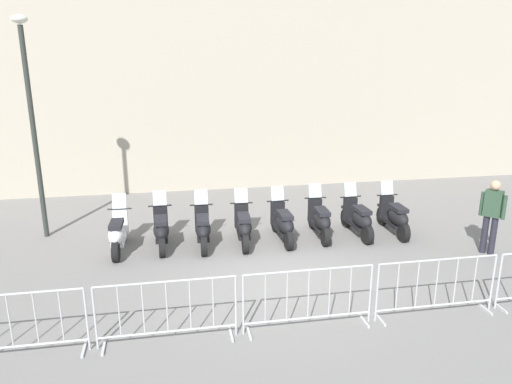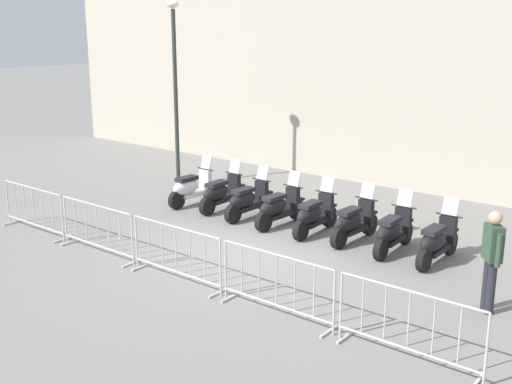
{
  "view_description": "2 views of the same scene",
  "coord_description": "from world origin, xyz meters",
  "px_view_note": "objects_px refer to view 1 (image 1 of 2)",
  "views": [
    {
      "loc": [
        -2.02,
        -8.88,
        4.44
      ],
      "look_at": [
        -0.2,
        1.89,
        1.29
      ],
      "focal_mm": 33.95,
      "sensor_mm": 36.0,
      "label": 1
    },
    {
      "loc": [
        8.03,
        -9.41,
        4.57
      ],
      "look_at": [
        -0.68,
        1.22,
        0.94
      ],
      "focal_mm": 44.11,
      "sensor_mm": 36.0,
      "label": 2
    }
  ],
  "objects_px": {
    "motorcycle_3": "(243,226)",
    "barrier_segment_1": "(167,312)",
    "barrier_segment_0": "(11,326)",
    "barrier_segment_2": "(308,299)",
    "officer_near_row_end": "(492,213)",
    "motorcycle_2": "(203,228)",
    "barrier_segment_3": "(436,288)",
    "motorcycle_5": "(320,220)",
    "motorcycle_4": "(283,224)",
    "motorcycle_7": "(394,217)",
    "motorcycle_6": "(358,219)",
    "motorcycle_1": "(161,230)",
    "motorcycle_0": "(118,233)",
    "street_lamp": "(31,107)"
  },
  "relations": [
    {
      "from": "barrier_segment_3",
      "to": "motorcycle_5",
      "type": "bearing_deg",
      "value": 102.98
    },
    {
      "from": "barrier_segment_3",
      "to": "officer_near_row_end",
      "type": "distance_m",
      "value": 3.52
    },
    {
      "from": "motorcycle_5",
      "to": "barrier_segment_3",
      "type": "height_order",
      "value": "motorcycle_5"
    },
    {
      "from": "motorcycle_2",
      "to": "motorcycle_5",
      "type": "bearing_deg",
      "value": 2.04
    },
    {
      "from": "motorcycle_4",
      "to": "motorcycle_6",
      "type": "distance_m",
      "value": 1.93
    },
    {
      "from": "motorcycle_2",
      "to": "motorcycle_4",
      "type": "relative_size",
      "value": 1.0
    },
    {
      "from": "motorcycle_0",
      "to": "barrier_segment_1",
      "type": "relative_size",
      "value": 0.78
    },
    {
      "from": "barrier_segment_1",
      "to": "barrier_segment_3",
      "type": "distance_m",
      "value": 4.59
    },
    {
      "from": "barrier_segment_3",
      "to": "street_lamp",
      "type": "xyz_separation_m",
      "value": [
        -7.64,
        5.15,
        2.69
      ]
    },
    {
      "from": "motorcycle_0",
      "to": "motorcycle_6",
      "type": "xyz_separation_m",
      "value": [
        5.81,
        0.05,
        0.0
      ]
    },
    {
      "from": "motorcycle_3",
      "to": "motorcycle_7",
      "type": "distance_m",
      "value": 3.87
    },
    {
      "from": "motorcycle_0",
      "to": "motorcycle_3",
      "type": "bearing_deg",
      "value": -0.41
    },
    {
      "from": "motorcycle_7",
      "to": "barrier_segment_3",
      "type": "relative_size",
      "value": 0.78
    },
    {
      "from": "barrier_segment_1",
      "to": "barrier_segment_2",
      "type": "xyz_separation_m",
      "value": [
        2.3,
        0.03,
        0.0
      ]
    },
    {
      "from": "motorcycle_3",
      "to": "barrier_segment_1",
      "type": "relative_size",
      "value": 0.78
    },
    {
      "from": "motorcycle_0",
      "to": "motorcycle_4",
      "type": "height_order",
      "value": "same"
    },
    {
      "from": "barrier_segment_3",
      "to": "officer_near_row_end",
      "type": "bearing_deg",
      "value": 41.69
    },
    {
      "from": "barrier_segment_1",
      "to": "barrier_segment_3",
      "type": "relative_size",
      "value": 1.0
    },
    {
      "from": "motorcycle_1",
      "to": "motorcycle_5",
      "type": "distance_m",
      "value": 3.86
    },
    {
      "from": "motorcycle_4",
      "to": "barrier_segment_3",
      "type": "bearing_deg",
      "value": -64.02
    },
    {
      "from": "motorcycle_2",
      "to": "barrier_segment_2",
      "type": "xyz_separation_m",
      "value": [
        1.5,
        -3.84,
        0.07
      ]
    },
    {
      "from": "barrier_segment_0",
      "to": "barrier_segment_1",
      "type": "relative_size",
      "value": 1.0
    },
    {
      "from": "motorcycle_1",
      "to": "barrier_segment_1",
      "type": "xyz_separation_m",
      "value": [
        0.17,
        -3.96,
        0.07
      ]
    },
    {
      "from": "motorcycle_2",
      "to": "street_lamp",
      "type": "height_order",
      "value": "street_lamp"
    },
    {
      "from": "barrier_segment_2",
      "to": "motorcycle_3",
      "type": "bearing_deg",
      "value": 98.04
    },
    {
      "from": "motorcycle_6",
      "to": "barrier_segment_3",
      "type": "bearing_deg",
      "value": -91.08
    },
    {
      "from": "motorcycle_3",
      "to": "motorcycle_1",
      "type": "bearing_deg",
      "value": 176.6
    },
    {
      "from": "motorcycle_4",
      "to": "barrier_segment_3",
      "type": "height_order",
      "value": "motorcycle_4"
    },
    {
      "from": "motorcycle_0",
      "to": "barrier_segment_3",
      "type": "xyz_separation_m",
      "value": [
        5.73,
        -3.81,
        0.07
      ]
    },
    {
      "from": "motorcycle_2",
      "to": "barrier_segment_0",
      "type": "bearing_deg",
      "value": -128.35
    },
    {
      "from": "barrier_segment_0",
      "to": "barrier_segment_1",
      "type": "bearing_deg",
      "value": 0.76
    },
    {
      "from": "motorcycle_7",
      "to": "motorcycle_2",
      "type": "bearing_deg",
      "value": -179.5
    },
    {
      "from": "motorcycle_2",
      "to": "street_lamp",
      "type": "distance_m",
      "value": 4.92
    },
    {
      "from": "motorcycle_0",
      "to": "barrier_segment_1",
      "type": "bearing_deg",
      "value": -73.56
    },
    {
      "from": "motorcycle_3",
      "to": "officer_near_row_end",
      "type": "distance_m",
      "value": 5.66
    },
    {
      "from": "motorcycle_1",
      "to": "motorcycle_5",
      "type": "bearing_deg",
      "value": 0.15
    },
    {
      "from": "officer_near_row_end",
      "to": "barrier_segment_3",
      "type": "bearing_deg",
      "value": -138.31
    },
    {
      "from": "motorcycle_6",
      "to": "barrier_segment_3",
      "type": "distance_m",
      "value": 3.86
    },
    {
      "from": "motorcycle_2",
      "to": "motorcycle_7",
      "type": "relative_size",
      "value": 1.0
    },
    {
      "from": "motorcycle_4",
      "to": "barrier_segment_0",
      "type": "distance_m",
      "value": 6.37
    },
    {
      "from": "barrier_segment_2",
      "to": "officer_near_row_end",
      "type": "bearing_deg",
      "value": 25.64
    },
    {
      "from": "motorcycle_2",
      "to": "street_lamp",
      "type": "bearing_deg",
      "value": 160.78
    },
    {
      "from": "motorcycle_1",
      "to": "motorcycle_6",
      "type": "height_order",
      "value": "same"
    },
    {
      "from": "barrier_segment_1",
      "to": "motorcycle_5",
      "type": "bearing_deg",
      "value": 47.13
    },
    {
      "from": "motorcycle_1",
      "to": "motorcycle_3",
      "type": "height_order",
      "value": "same"
    },
    {
      "from": "motorcycle_5",
      "to": "motorcycle_7",
      "type": "xyz_separation_m",
      "value": [
        1.94,
        -0.06,
        0.0
      ]
    },
    {
      "from": "motorcycle_6",
      "to": "motorcycle_1",
      "type": "bearing_deg",
      "value": 179.45
    },
    {
      "from": "motorcycle_2",
      "to": "barrier_segment_0",
      "type": "distance_m",
      "value": 4.98
    },
    {
      "from": "officer_near_row_end",
      "to": "barrier_segment_1",
      "type": "bearing_deg",
      "value": -161.68
    },
    {
      "from": "motorcycle_1",
      "to": "motorcycle_3",
      "type": "xyz_separation_m",
      "value": [
        1.93,
        -0.11,
        0.0
      ]
    }
  ]
}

